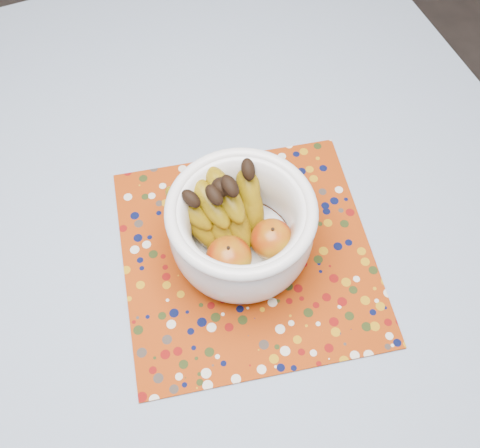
{
  "coord_description": "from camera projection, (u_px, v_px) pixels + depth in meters",
  "views": [
    {
      "loc": [
        -0.06,
        -0.46,
        1.57
      ],
      "look_at": [
        0.09,
        -0.07,
        0.84
      ],
      "focal_mm": 42.0,
      "sensor_mm": 36.0,
      "label": 1
    }
  ],
  "objects": [
    {
      "name": "table",
      "position": [
        178.0,
        256.0,
        1.0
      ],
      "size": [
        1.2,
        1.2,
        0.75
      ],
      "color": "brown",
      "rests_on": "ground"
    },
    {
      "name": "fruit_bowl",
      "position": [
        235.0,
        223.0,
        0.84
      ],
      "size": [
        0.24,
        0.23,
        0.17
      ],
      "color": "white",
      "rests_on": "placemat"
    },
    {
      "name": "placemat",
      "position": [
        248.0,
        255.0,
        0.9
      ],
      "size": [
        0.46,
        0.46,
        0.0
      ],
      "primitive_type": "cube",
      "rotation": [
        0.0,
        0.0,
        -0.18
      ],
      "color": "#8F2F07",
      "rests_on": "tablecloth"
    },
    {
      "name": "tablecloth",
      "position": [
        173.0,
        234.0,
        0.93
      ],
      "size": [
        1.32,
        1.32,
        0.01
      ],
      "primitive_type": "cube",
      "color": "slate",
      "rests_on": "table"
    }
  ]
}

